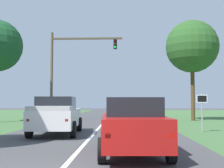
{
  "coord_description": "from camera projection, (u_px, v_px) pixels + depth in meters",
  "views": [
    {
      "loc": [
        1.51,
        -6.19,
        1.7
      ],
      "look_at": [
        0.74,
        17.1,
        3.1
      ],
      "focal_mm": 47.89,
      "sensor_mm": 36.0,
      "label": 1
    }
  ],
  "objects": [
    {
      "name": "ground_plane",
      "position": [
        97.0,
        130.0,
        18.07
      ],
      "size": [
        120.0,
        120.0,
        0.0
      ],
      "primitive_type": "plane",
      "color": "#424244"
    },
    {
      "name": "red_suv_near",
      "position": [
        133.0,
        124.0,
        9.75
      ],
      "size": [
        2.27,
        4.6,
        1.84
      ],
      "color": "#9E1411",
      "rests_on": "ground_plane"
    },
    {
      "name": "pickup_truck_lead",
      "position": [
        57.0,
        115.0,
        15.61
      ],
      "size": [
        2.54,
        5.42,
        1.97
      ],
      "color": "silver",
      "rests_on": "ground_plane"
    },
    {
      "name": "traffic_light",
      "position": [
        69.0,
        63.0,
        27.64
      ],
      "size": [
        6.68,
        0.4,
        8.18
      ],
      "color": "brown",
      "rests_on": "ground_plane"
    },
    {
      "name": "keep_moving_sign",
      "position": [
        202.0,
        107.0,
        16.84
      ],
      "size": [
        0.6,
        0.09,
        2.23
      ],
      "color": "gray",
      "rests_on": "ground_plane"
    },
    {
      "name": "oak_tree_right",
      "position": [
        192.0,
        47.0,
        27.5
      ],
      "size": [
        4.83,
        4.83,
        9.22
      ],
      "color": "#4C351E",
      "rests_on": "ground_plane"
    }
  ]
}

